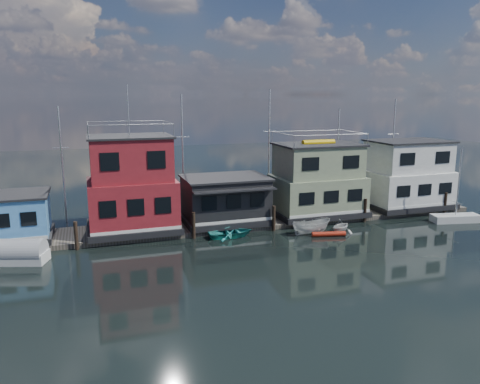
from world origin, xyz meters
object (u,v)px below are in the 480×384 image
object	(u,v)px
houseboat_blue	(7,218)
dinghy_white	(341,226)
houseboat_white	(407,176)
motorboat	(311,227)
day_sailer	(455,217)
houseboat_green	(317,181)
houseboat_dark	(225,200)
houseboat_red	(132,186)
red_kayak	(329,234)
tarp_runabout	(13,253)
dinghy_teal	(231,233)

from	to	relation	value
houseboat_blue	dinghy_white	xyz separation A→B (m)	(26.18, -5.09, -1.59)
houseboat_white	motorboat	bearing A→B (deg)	-160.00
houseboat_white	day_sailer	size ratio (longest dim) A/B	1.23
houseboat_green	dinghy_white	xyz separation A→B (m)	(-0.32, -5.09, -2.94)
houseboat_dark	dinghy_white	xyz separation A→B (m)	(8.68, -5.07, -1.80)
houseboat_green	houseboat_white	world-z (taller)	houseboat_green
houseboat_red	houseboat_green	bearing A→B (deg)	0.00
houseboat_white	motorboat	size ratio (longest dim) A/B	2.48
red_kayak	houseboat_blue	bearing A→B (deg)	179.86
dinghy_white	motorboat	bearing A→B (deg)	51.79
houseboat_white	red_kayak	distance (m)	13.53
tarp_runabout	houseboat_dark	bearing A→B (deg)	31.83
dinghy_teal	day_sailer	bearing A→B (deg)	-98.32
houseboat_dark	tarp_runabout	size ratio (longest dim) A/B	1.55
dinghy_white	motorboat	xyz separation A→B (m)	(-2.57, 0.40, 0.04)
houseboat_dark	houseboat_white	world-z (taller)	houseboat_white
dinghy_white	dinghy_teal	xyz separation A→B (m)	(-9.18, 1.75, -0.23)
day_sailer	tarp_runabout	bearing A→B (deg)	-170.27
tarp_runabout	motorboat	bearing A→B (deg)	16.41
houseboat_red	houseboat_white	xyz separation A→B (m)	(27.00, 0.00, -0.57)
houseboat_white	houseboat_blue	bearing A→B (deg)	-180.00
day_sailer	motorboat	size ratio (longest dim) A/B	2.01
houseboat_blue	tarp_runabout	bearing A→B (deg)	-78.62
houseboat_red	houseboat_dark	size ratio (longest dim) A/B	1.60
day_sailer	houseboat_white	bearing A→B (deg)	117.06
houseboat_white	dinghy_teal	xyz separation A→B (m)	(-19.50, -3.34, -3.15)
houseboat_green	motorboat	size ratio (longest dim) A/B	2.48
houseboat_blue	tarp_runabout	world-z (taller)	houseboat_blue
houseboat_dark	motorboat	bearing A→B (deg)	-37.46
houseboat_white	dinghy_teal	bearing A→B (deg)	-170.30
houseboat_green	tarp_runabout	world-z (taller)	houseboat_green
houseboat_red	houseboat_green	distance (m)	17.01
houseboat_dark	red_kayak	size ratio (longest dim) A/B	2.63
dinghy_teal	motorboat	distance (m)	6.75
houseboat_blue	houseboat_green	distance (m)	26.53
tarp_runabout	dinghy_teal	distance (m)	16.16
motorboat	houseboat_dark	bearing A→B (deg)	54.46
red_kayak	dinghy_white	bearing A→B (deg)	36.31
houseboat_red	dinghy_teal	distance (m)	9.01
houseboat_green	red_kayak	size ratio (longest dim) A/B	2.99
houseboat_blue	houseboat_white	xyz separation A→B (m)	(36.50, 0.00, 1.33)
day_sailer	dinghy_teal	distance (m)	21.10
motorboat	houseboat_blue	bearing A→B (deg)	80.67
dinghy_white	tarp_runabout	bearing A→B (deg)	58.72
houseboat_blue	motorboat	world-z (taller)	houseboat_blue
houseboat_red	houseboat_dark	world-z (taller)	houseboat_red
houseboat_blue	houseboat_red	bearing A→B (deg)	0.00
houseboat_red	tarp_runabout	xyz separation A→B (m)	(-8.64, -4.29, -3.43)
houseboat_blue	red_kayak	distance (m)	25.44
houseboat_red	dinghy_white	bearing A→B (deg)	-16.97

